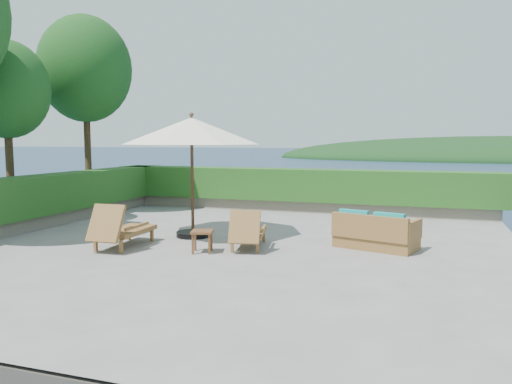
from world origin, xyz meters
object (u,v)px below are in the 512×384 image
(patio_umbrella, at_px, (192,132))
(lounge_right, at_px, (248,231))
(side_table, at_px, (202,234))
(lounge_left, at_px, (121,229))
(wicker_loveseat, at_px, (375,234))

(patio_umbrella, height_order, lounge_right, patio_umbrella)
(lounge_right, distance_m, side_table, 0.99)
(side_table, bearing_deg, lounge_left, -175.66)
(lounge_right, bearing_deg, lounge_left, -174.34)
(lounge_right, bearing_deg, patio_umbrella, 142.84)
(side_table, height_order, wicker_loveseat, wicker_loveseat)
(lounge_left, relative_size, lounge_right, 1.07)
(patio_umbrella, distance_m, lounge_left, 2.74)
(lounge_right, bearing_deg, side_table, -150.30)
(patio_umbrella, relative_size, lounge_right, 2.09)
(wicker_loveseat, bearing_deg, patio_umbrella, -162.38)
(patio_umbrella, height_order, lounge_left, patio_umbrella)
(patio_umbrella, distance_m, side_table, 2.69)
(patio_umbrella, bearing_deg, wicker_loveseat, 0.54)
(lounge_left, height_order, wicker_loveseat, lounge_left)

